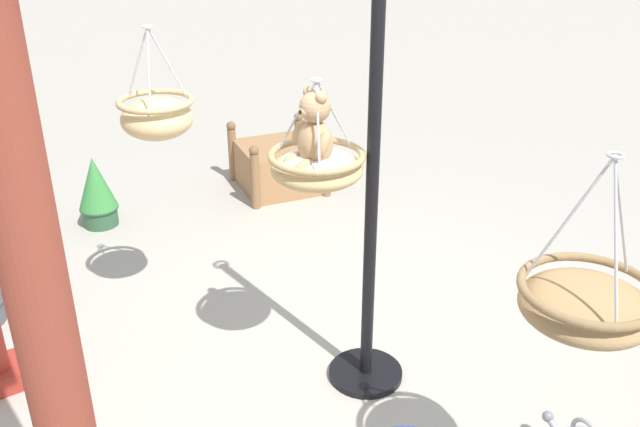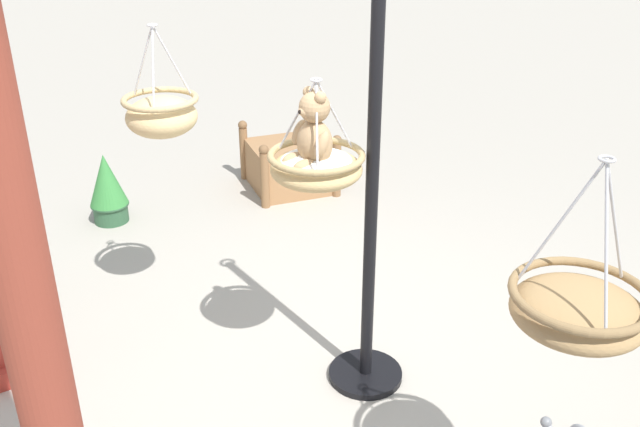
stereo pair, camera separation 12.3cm
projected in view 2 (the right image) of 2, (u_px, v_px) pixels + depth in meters
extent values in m
plane|color=#A8A093|center=(322.00, 368.00, 4.30)|extent=(40.00, 40.00, 0.00)
cylinder|color=black|center=(372.00, 191.00, 3.68)|extent=(0.07, 0.07, 2.45)
cylinder|color=black|center=(365.00, 374.00, 4.21)|extent=(0.44, 0.44, 0.04)
ellipsoid|color=tan|center=(316.00, 169.00, 3.63)|extent=(0.48, 0.48, 0.17)
torus|color=tan|center=(316.00, 155.00, 3.59)|extent=(0.51, 0.51, 0.04)
ellipsoid|color=silver|center=(316.00, 166.00, 3.62)|extent=(0.42, 0.42, 0.14)
cylinder|color=#B7B7BC|center=(297.00, 115.00, 3.55)|extent=(0.21, 0.13, 0.40)
cylinder|color=#B7B7BC|center=(317.00, 126.00, 3.41)|extent=(0.21, 0.13, 0.40)
cylinder|color=#B7B7BC|center=(335.00, 115.00, 3.56)|extent=(0.01, 0.23, 0.40)
torus|color=#B7B7BC|center=(316.00, 80.00, 3.42)|extent=(0.06, 0.06, 0.01)
ellipsoid|color=tan|center=(315.00, 143.00, 3.56)|extent=(0.21, 0.17, 0.24)
sphere|color=tan|center=(315.00, 107.00, 3.47)|extent=(0.18, 0.18, 0.16)
ellipsoid|color=tan|center=(304.00, 112.00, 3.45)|extent=(0.08, 0.06, 0.05)
sphere|color=black|center=(300.00, 112.00, 3.44)|extent=(0.02, 0.02, 0.02)
sphere|color=tan|center=(320.00, 98.00, 3.40)|extent=(0.06, 0.06, 0.06)
sphere|color=tan|center=(309.00, 92.00, 3.49)|extent=(0.06, 0.06, 0.06)
ellipsoid|color=tan|center=(322.00, 145.00, 3.45)|extent=(0.07, 0.12, 0.15)
ellipsoid|color=tan|center=(299.00, 132.00, 3.61)|extent=(0.07, 0.12, 0.15)
ellipsoid|color=tan|center=(306.00, 166.00, 3.51)|extent=(0.07, 0.14, 0.07)
ellipsoid|color=tan|center=(294.00, 159.00, 3.60)|extent=(0.07, 0.14, 0.07)
ellipsoid|color=#A37F51|center=(577.00, 312.00, 2.65)|extent=(0.51, 0.51, 0.18)
torus|color=olive|center=(581.00, 294.00, 2.62)|extent=(0.53, 0.53, 0.04)
cylinder|color=#B7B7BC|center=(560.00, 223.00, 2.55)|extent=(0.22, 0.13, 0.55)
cylinder|color=#B7B7BC|center=(606.00, 246.00, 2.39)|extent=(0.22, 0.13, 0.55)
cylinder|color=#B7B7BC|center=(615.00, 222.00, 2.55)|extent=(0.01, 0.25, 0.55)
torus|color=#B7B7BC|center=(607.00, 159.00, 2.38)|extent=(0.06, 0.06, 0.01)
ellipsoid|color=tan|center=(162.00, 117.00, 4.16)|extent=(0.42, 0.42, 0.24)
torus|color=tan|center=(160.00, 99.00, 4.11)|extent=(0.45, 0.45, 0.04)
cylinder|color=#B7B7BC|center=(143.00, 61.00, 4.06)|extent=(0.18, 0.11, 0.43)
cylinder|color=#B7B7BC|center=(153.00, 67.00, 3.93)|extent=(0.18, 0.11, 0.43)
cylinder|color=#B7B7BC|center=(172.00, 61.00, 4.06)|extent=(0.01, 0.21, 0.43)
torus|color=#B7B7BC|center=(152.00, 25.00, 3.92)|extent=(0.06, 0.06, 0.01)
cylinder|color=brown|center=(33.00, 336.00, 2.22)|extent=(0.19, 0.19, 2.83)
cube|color=#9E2D23|center=(2.00, 369.00, 4.19)|extent=(0.29, 0.29, 0.12)
cube|color=#9E7047|center=(289.00, 166.00, 6.67)|extent=(0.82, 0.81, 0.42)
cube|color=#382819|center=(289.00, 149.00, 6.59)|extent=(0.72, 0.71, 0.06)
cylinder|color=brown|center=(265.00, 180.00, 6.24)|extent=(0.08, 0.08, 0.52)
cylinder|color=brown|center=(244.00, 154.00, 6.83)|extent=(0.08, 0.08, 0.52)
cylinder|color=brown|center=(337.00, 170.00, 6.46)|extent=(0.08, 0.08, 0.52)
cylinder|color=brown|center=(310.00, 145.00, 7.05)|extent=(0.08, 0.08, 0.52)
sphere|color=brown|center=(264.00, 150.00, 6.11)|extent=(0.09, 0.09, 0.09)
sphere|color=brown|center=(243.00, 125.00, 6.71)|extent=(0.09, 0.09, 0.09)
sphere|color=brown|center=(337.00, 140.00, 6.33)|extent=(0.09, 0.09, 0.09)
sphere|color=brown|center=(310.00, 117.00, 6.93)|extent=(0.09, 0.09, 0.09)
cylinder|color=#2D5638|center=(111.00, 212.00, 6.06)|extent=(0.29, 0.29, 0.17)
torus|color=#294E32|center=(110.00, 204.00, 6.03)|extent=(0.33, 0.33, 0.03)
cylinder|color=#382819|center=(110.00, 205.00, 6.03)|extent=(0.26, 0.26, 0.03)
cone|color=#38843D|center=(106.00, 179.00, 5.93)|extent=(0.32, 0.32, 0.45)
sphere|color=slate|center=(546.00, 422.00, 3.64)|extent=(0.06, 0.06, 0.06)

